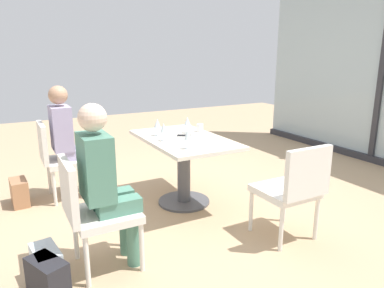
% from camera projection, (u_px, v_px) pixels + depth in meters
% --- Properties ---
extents(ground_plane, '(12.00, 12.00, 0.00)m').
position_uv_depth(ground_plane, '(184.00, 202.00, 3.90)').
color(ground_plane, tan).
extents(window_wall_backdrop, '(4.47, 0.10, 2.70)m').
position_uv_depth(window_wall_backdrop, '(382.00, 81.00, 5.08)').
color(window_wall_backdrop, '#A5B7BC').
rests_on(window_wall_backdrop, ground_plane).
extents(dining_table_main, '(1.27, 0.76, 0.73)m').
position_uv_depth(dining_table_main, '(184.00, 156.00, 3.77)').
color(dining_table_main, silver).
rests_on(dining_table_main, ground_plane).
extents(chair_front_right, '(0.46, 0.50, 0.87)m').
position_uv_depth(chair_front_right, '(92.00, 208.00, 2.59)').
color(chair_front_right, silver).
rests_on(chair_front_right, ground_plane).
extents(chair_front_left, '(0.46, 0.50, 0.87)m').
position_uv_depth(chair_front_left, '(59.00, 156.00, 3.91)').
color(chair_front_left, silver).
rests_on(chair_front_left, ground_plane).
extents(chair_far_right, '(0.50, 0.46, 0.87)m').
position_uv_depth(chair_far_right, '(293.00, 186.00, 3.00)').
color(chair_far_right, silver).
rests_on(chair_far_right, ground_plane).
extents(person_front_right, '(0.34, 0.39, 1.26)m').
position_uv_depth(person_front_right, '(105.00, 179.00, 2.59)').
color(person_front_right, '#4C7F6B').
rests_on(person_front_right, ground_plane).
extents(person_front_left, '(0.34, 0.39, 1.26)m').
position_uv_depth(person_front_left, '(68.00, 137.00, 3.91)').
color(person_front_left, '#9E93B7').
rests_on(person_front_left, ground_plane).
extents(wine_glass_0, '(0.07, 0.07, 0.18)m').
position_uv_depth(wine_glass_0, '(164.00, 128.00, 3.55)').
color(wine_glass_0, silver).
rests_on(wine_glass_0, dining_table_main).
extents(wine_glass_1, '(0.07, 0.07, 0.18)m').
position_uv_depth(wine_glass_1, '(157.00, 124.00, 3.79)').
color(wine_glass_1, silver).
rests_on(wine_glass_1, dining_table_main).
extents(wine_glass_2, '(0.07, 0.07, 0.18)m').
position_uv_depth(wine_glass_2, '(188.00, 135.00, 3.25)').
color(wine_glass_2, silver).
rests_on(wine_glass_2, dining_table_main).
extents(wine_glass_3, '(0.07, 0.07, 0.18)m').
position_uv_depth(wine_glass_3, '(187.00, 121.00, 3.90)').
color(wine_glass_3, silver).
rests_on(wine_glass_3, dining_table_main).
extents(coffee_cup, '(0.08, 0.08, 0.09)m').
position_uv_depth(coffee_cup, '(200.00, 128.00, 4.00)').
color(coffee_cup, white).
rests_on(coffee_cup, dining_table_main).
extents(cell_phone_on_table, '(0.13, 0.16, 0.01)m').
position_uv_depth(cell_phone_on_table, '(184.00, 135.00, 3.81)').
color(cell_phone_on_table, black).
rests_on(cell_phone_on_table, dining_table_main).
extents(handbag_0, '(0.32, 0.20, 0.28)m').
position_uv_depth(handbag_0, '(47.00, 267.00, 2.48)').
color(handbag_0, silver).
rests_on(handbag_0, ground_plane).
extents(handbag_1, '(0.31, 0.18, 0.28)m').
position_uv_depth(handbag_1, '(20.00, 192.00, 3.81)').
color(handbag_1, '#A3704C').
rests_on(handbag_1, ground_plane).
extents(handbag_2, '(0.34, 0.27, 0.28)m').
position_uv_depth(handbag_2, '(48.00, 279.00, 2.35)').
color(handbag_2, '#232328').
rests_on(handbag_2, ground_plane).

